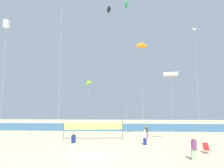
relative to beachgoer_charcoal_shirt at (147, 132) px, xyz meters
The scene contains 16 objects.
ground_plane 12.63m from the beachgoer_charcoal_shirt, 114.97° to the right, with size 120.00×120.00×0.00m, color beige.
ocean_band 19.16m from the beachgoer_charcoal_shirt, 106.13° to the left, with size 120.00×20.00×0.01m, color teal.
beachgoer_charcoal_shirt is the anchor object (origin of this frame).
beachgoer_white_shirt 5.27m from the beachgoer_charcoal_shirt, 97.33° to the right, with size 0.38×0.38×1.66m.
beachgoer_plum_shirt 12.11m from the beachgoer_charcoal_shirt, 78.00° to the right, with size 0.42×0.42×1.82m.
beachgoer_navy_shirt 12.03m from the beachgoer_charcoal_shirt, 129.14° to the right, with size 0.41×0.41×1.78m.
folding_beach_chair 10.14m from the beachgoer_charcoal_shirt, 64.07° to the right, with size 0.52×0.65×0.89m.
volleyball_net 7.24m from the beachgoer_charcoal_shirt, 166.35° to the right, with size 7.61×0.90×2.40m.
beach_handbag 9.94m from the beachgoer_charcoal_shirt, 70.18° to the right, with size 0.30×0.15×0.24m, color olive.
kite_white_tube 8.65m from the beachgoer_charcoal_shirt, 58.09° to the right, with size 1.74×0.85×8.25m.
kite_orange_inflatable 11.64m from the beachgoer_charcoal_shirt, 112.91° to the right, with size 1.94×1.66×12.96m.
kite_lime_inflatable 14.31m from the beachgoer_charcoal_shirt, 141.44° to the left, with size 1.65×1.59×9.01m.
kite_white_diamond 13.82m from the beachgoer_charcoal_shirt, 37.52° to the right, with size 0.54×0.54×13.62m.
kite_black_delta 21.69m from the beachgoer_charcoal_shirt, 135.54° to the left, with size 1.02×1.36×21.86m.
kite_white_box 21.78m from the beachgoer_charcoal_shirt, 156.45° to the right, with size 0.56×0.56×14.01m.
kite_green_delta 21.64m from the beachgoer_charcoal_shirt, 119.18° to the left, with size 0.84×1.53×22.61m.
Camera 1 is at (2.72, -17.09, 3.90)m, focal length 32.86 mm.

